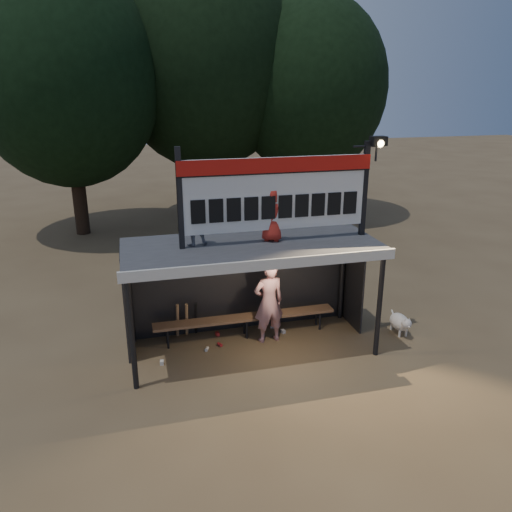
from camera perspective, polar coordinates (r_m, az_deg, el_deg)
The scene contains 13 objects.
ground at distance 10.70m, azimuth -0.51°, elevation -10.45°, with size 80.00×80.00×0.00m, color brown.
player at distance 10.59m, azimuth 1.46°, elevation -5.28°, with size 0.66×0.43×1.81m, color silver.
child_a at distance 9.58m, azimuth -7.17°, elevation 4.19°, with size 0.50×0.39×1.03m, color slate.
child_b at distance 9.79m, azimuth 1.84°, elevation 4.72°, with size 0.51×0.33×1.05m, color #A9231A.
dugout_shelter at distance 10.15m, azimuth -0.87°, elevation -0.66°, with size 5.10×2.08×2.32m.
scoreboard_assembly at distance 9.66m, azimuth 2.69°, elevation 7.43°, with size 4.10×0.27×1.99m.
bench at distance 10.97m, azimuth -1.22°, elevation -7.11°, with size 4.00×0.35×0.48m.
tree_left at distance 19.13m, azimuth -20.93°, elevation 18.53°, with size 6.46×6.46×9.27m.
tree_mid at distance 20.83m, azimuth -5.97°, elevation 21.31°, with size 7.22×7.22×10.36m.
tree_right at distance 20.86m, azimuth 6.11°, elevation 18.62°, with size 6.08×6.08×8.72m.
dog at distance 11.58m, azimuth 16.17°, elevation -7.29°, with size 0.36×0.81×0.49m.
bats at distance 11.02m, azimuth -7.92°, elevation -7.18°, with size 0.48×0.33×0.84m.
litter at distance 10.90m, azimuth -3.16°, elevation -9.67°, with size 2.81×1.02×0.08m.
Camera 1 is at (-2.26, -9.05, 5.23)m, focal length 35.00 mm.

